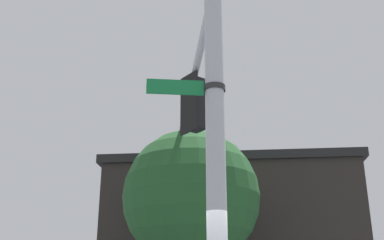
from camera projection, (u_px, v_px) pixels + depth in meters
name	position (u px, v px, depth m)	size (l,w,h in m)	color
signal_pole	(216.00, 161.00, 6.47)	(0.27, 0.27, 6.36)	#ADB2B7
mast_arm	(189.00, 98.00, 11.17)	(0.14, 0.14, 8.15)	#ADB2B7
traffic_light_nearest_pole	(197.00, 105.00, 9.51)	(0.54, 0.49, 1.31)	black
traffic_light_mid_inner	(179.00, 169.00, 14.34)	(0.54, 0.49, 1.31)	black
street_name_sign	(198.00, 88.00, 6.81)	(0.67, 0.99, 0.22)	#147238
bird_flying	(187.00, 81.00, 16.63)	(0.29, 0.43, 0.12)	black
tree_by_storefront	(191.00, 198.00, 13.53)	(3.86, 3.86, 6.01)	#4C3823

